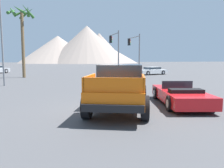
# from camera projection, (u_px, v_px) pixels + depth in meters

# --- Properties ---
(ground_plane) EXTENTS (320.00, 320.00, 0.00)m
(ground_plane) POSITION_uv_depth(u_px,v_px,m) (108.00, 108.00, 9.69)
(ground_plane) COLOR #424244
(orange_pickup_truck) EXTENTS (3.89, 5.48, 1.92)m
(orange_pickup_truck) POSITION_uv_depth(u_px,v_px,m) (120.00, 84.00, 9.60)
(orange_pickup_truck) COLOR orange
(orange_pickup_truck) RESTS_ON ground_plane
(red_convertible_car) EXTENTS (3.05, 4.87, 1.09)m
(red_convertible_car) POSITION_uv_depth(u_px,v_px,m) (180.00, 95.00, 10.45)
(red_convertible_car) COLOR red
(red_convertible_car) RESTS_ON ground_plane
(parked_car_white) EXTENTS (4.71, 2.68, 1.08)m
(parked_car_white) POSITION_uv_depth(u_px,v_px,m) (152.00, 71.00, 31.00)
(parked_car_white) COLOR white
(parked_car_white) RESTS_ON ground_plane
(traffic_light_main) EXTENTS (0.38, 4.06, 5.28)m
(traffic_light_main) POSITION_uv_depth(u_px,v_px,m) (134.00, 47.00, 28.47)
(traffic_light_main) COLOR slate
(traffic_light_main) RESTS_ON ground_plane
(traffic_light_crosswalk) EXTENTS (0.38, 3.71, 5.47)m
(traffic_light_crosswalk) POSITION_uv_depth(u_px,v_px,m) (115.00, 46.00, 26.61)
(traffic_light_crosswalk) COLOR slate
(traffic_light_crosswalk) RESTS_ON ground_plane
(street_lamp_post) EXTENTS (0.90, 0.24, 7.88)m
(street_lamp_post) POSITION_uv_depth(u_px,v_px,m) (1.00, 27.00, 17.35)
(street_lamp_post) COLOR slate
(street_lamp_post) RESTS_ON ground_plane
(palm_tree_tall) EXTENTS (3.06, 3.00, 8.34)m
(palm_tree_tall) POSITION_uv_depth(u_px,v_px,m) (22.00, 24.00, 25.45)
(palm_tree_tall) COLOR brown
(palm_tree_tall) RESTS_ON ground_plane
(distant_mountain_range) EXTENTS (133.95, 59.05, 20.71)m
(distant_mountain_range) POSITION_uv_depth(u_px,v_px,m) (62.00, 47.00, 123.27)
(distant_mountain_range) COLOR gray
(distant_mountain_range) RESTS_ON ground_plane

